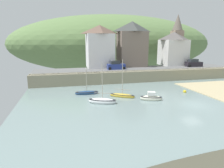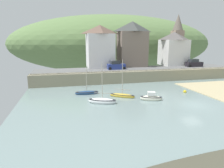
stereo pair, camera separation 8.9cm
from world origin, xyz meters
name	(u,v)px [view 1 (the left image)]	position (x,y,z in m)	size (l,w,h in m)	color
quay_seawall	(144,75)	(0.00, 17.50, 1.36)	(48.00, 9.40, 2.40)	gray
hillside_backdrop	(115,44)	(3.13, 55.20, 7.75)	(80.00, 44.00, 22.13)	#5F7D48
waterfront_building_left	(100,46)	(-8.48, 25.20, 7.56)	(6.64, 5.90, 10.15)	silver
waterfront_building_centre	(132,44)	(-0.21, 25.20, 8.08)	(7.18, 5.35, 11.17)	#77695D
waterfront_building_right	(173,48)	(11.57, 25.20, 6.86)	(6.57, 6.27, 8.77)	silver
church_with_spire	(177,38)	(14.88, 29.20, 9.57)	(3.00, 3.00, 13.90)	gray
sailboat_blue_trim	(122,95)	(-8.51, 6.07, 0.27)	(3.99, 3.14, 6.15)	gold
sailboat_far_left	(102,101)	(-12.18, 3.73, 0.31)	(4.27, 2.85, 5.96)	white
sailboat_white_hull	(87,93)	(-13.76, 9.24, 0.24)	(3.96, 1.41, 4.46)	navy
dinghy_open_wooden	(151,98)	(-4.73, 3.46, 0.36)	(3.53, 2.32, 1.47)	silver
parked_car_near_slipway	(116,66)	(-5.62, 20.70, 3.20)	(4.12, 1.82, 1.95)	navy
parked_car_by_wall	(194,63)	(14.91, 20.70, 3.20)	(4.21, 1.98, 1.95)	black
mooring_buoy	(185,92)	(2.86, 6.21, 0.16)	(0.53, 0.53, 0.53)	yellow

